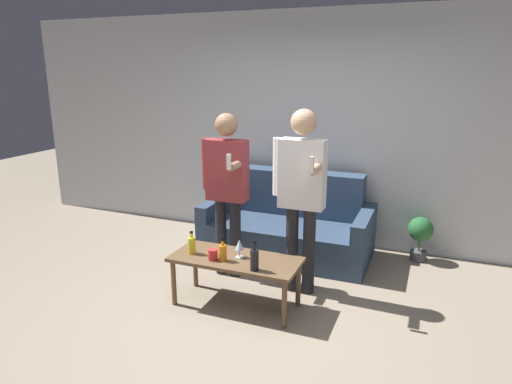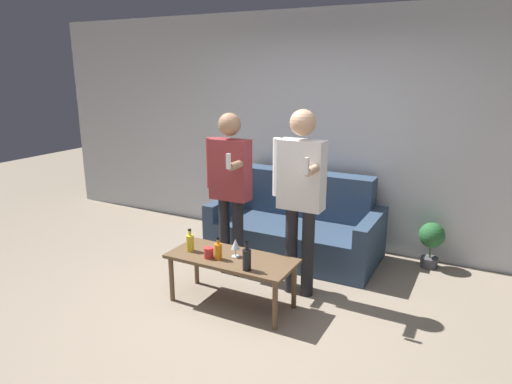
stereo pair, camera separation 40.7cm
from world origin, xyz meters
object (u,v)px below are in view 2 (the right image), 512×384
couch (297,227)px  coffee_table (232,263)px  bottle_orange (190,242)px  person_standing_left (230,181)px  person_standing_right (300,188)px

couch → coffee_table: 1.37m
coffee_table → bottle_orange: (-0.40, -0.05, 0.13)m
person_standing_left → person_standing_right: person_standing_right is taller
person_standing_right → person_standing_left: bearing=174.1°
couch → coffee_table: bearing=-92.4°
coffee_table → bottle_orange: size_ratio=5.51×
bottle_orange → person_standing_left: 0.75m
person_standing_left → person_standing_right: bearing=-5.9°
coffee_table → person_standing_right: bearing=47.0°
coffee_table → couch: bearing=87.6°
person_standing_left → couch: bearing=63.9°
couch → person_standing_left: 1.12m
coffee_table → bottle_orange: 0.43m
couch → person_standing_left: person_standing_left is taller
coffee_table → person_standing_right: (0.44, 0.47, 0.62)m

